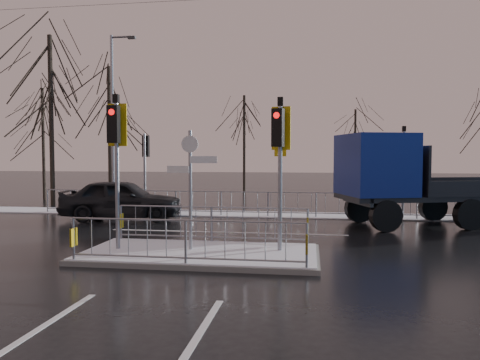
# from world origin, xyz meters

# --- Properties ---
(ground) EXTENTS (120.00, 120.00, 0.00)m
(ground) POSITION_xyz_m (0.00, 0.00, 0.00)
(ground) COLOR black
(ground) RESTS_ON ground
(snow_verge) EXTENTS (30.00, 2.00, 0.04)m
(snow_verge) POSITION_xyz_m (0.00, 8.60, 0.02)
(snow_verge) COLOR white
(snow_verge) RESTS_ON ground
(lane_markings) EXTENTS (8.00, 11.38, 0.01)m
(lane_markings) POSITION_xyz_m (0.00, -0.33, 0.00)
(lane_markings) COLOR silver
(lane_markings) RESTS_ON ground
(traffic_island) EXTENTS (6.00, 3.04, 4.15)m
(traffic_island) POSITION_xyz_m (-0.01, 0.01, 0.39)
(traffic_island) COLOR #61605C
(traffic_island) RESTS_ON ground
(far_kerb_fixtures) EXTENTS (18.00, 0.65, 3.83)m
(far_kerb_fixtures) POSITION_xyz_m (0.29, 8.09, 1.02)
(far_kerb_fixtures) COLOR gray
(far_kerb_fixtures) RESTS_ON ground
(car_far_lane) EXTENTS (5.04, 2.66, 1.63)m
(car_far_lane) POSITION_xyz_m (-4.75, 6.34, 0.82)
(car_far_lane) COLOR black
(car_far_lane) RESTS_ON ground
(flatbed_truck) EXTENTS (7.65, 4.58, 3.34)m
(flatbed_truck) POSITION_xyz_m (6.04, 6.12, 1.78)
(flatbed_truck) COLOR black
(flatbed_truck) RESTS_ON ground
(tree_near_a) EXTENTS (4.75, 4.75, 8.97)m
(tree_near_a) POSITION_xyz_m (-10.50, 11.00, 6.11)
(tree_near_a) COLOR black
(tree_near_a) RESTS_ON ground
(tree_near_b) EXTENTS (4.00, 4.00, 7.55)m
(tree_near_b) POSITION_xyz_m (-8.00, 12.50, 5.15)
(tree_near_b) COLOR black
(tree_near_b) RESTS_ON ground
(tree_near_c) EXTENTS (3.50, 3.50, 6.61)m
(tree_near_c) POSITION_xyz_m (-12.50, 13.50, 4.50)
(tree_near_c) COLOR black
(tree_near_c) RESTS_ON ground
(tree_far_a) EXTENTS (3.75, 3.75, 7.08)m
(tree_far_a) POSITION_xyz_m (-2.00, 22.00, 4.82)
(tree_far_a) COLOR black
(tree_far_a) RESTS_ON ground
(tree_far_b) EXTENTS (3.25, 3.25, 6.14)m
(tree_far_b) POSITION_xyz_m (6.00, 24.00, 4.18)
(tree_far_b) COLOR black
(tree_far_b) RESTS_ON ground
(street_lamp_left) EXTENTS (1.25, 0.18, 8.20)m
(street_lamp_left) POSITION_xyz_m (-6.43, 9.50, 4.49)
(street_lamp_left) COLOR gray
(street_lamp_left) RESTS_ON ground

